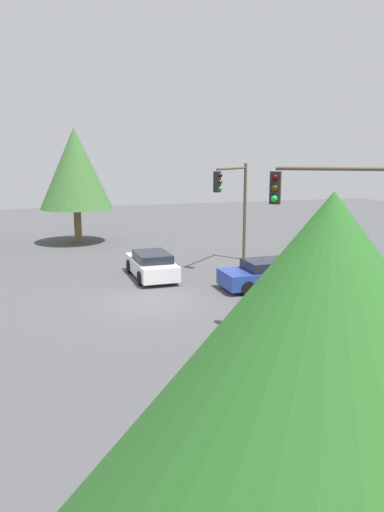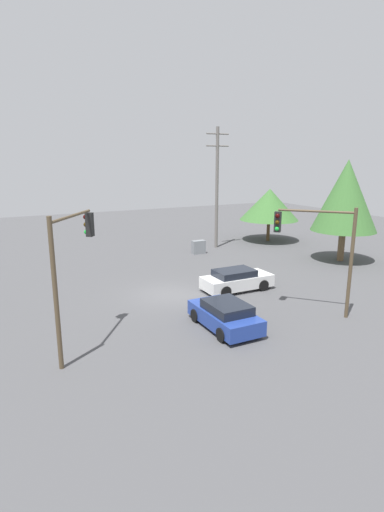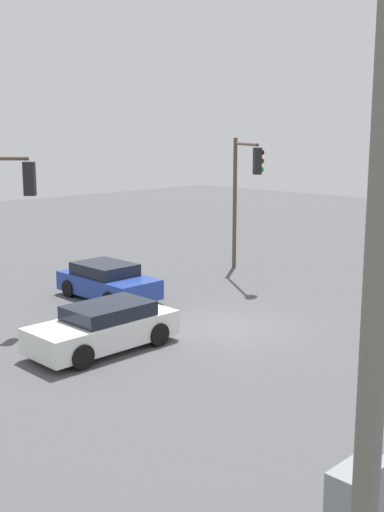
% 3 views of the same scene
% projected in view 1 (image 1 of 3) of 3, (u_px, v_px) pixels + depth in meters
% --- Properties ---
extents(ground_plane, '(80.00, 80.00, 0.00)m').
position_uv_depth(ground_plane, '(149.00, 302.00, 20.94)').
color(ground_plane, '#4C4C4F').
extents(sedan_blue, '(2.04, 4.06, 1.33)m').
position_uv_depth(sedan_blue, '(266.00, 274.00, 22.98)').
color(sedan_blue, '#233D93').
rests_on(sedan_blue, ground_plane).
extents(sedan_white, '(4.35, 1.93, 1.32)m').
position_uv_depth(sedan_white, '(152.00, 265.00, 24.95)').
color(sedan_white, silver).
rests_on(sedan_white, ground_plane).
extents(traffic_signal_main, '(2.83, 3.00, 5.59)m').
position_uv_depth(traffic_signal_main, '(234.00, 196.00, 27.26)').
color(traffic_signal_main, brown).
rests_on(traffic_signal_main, ground_plane).
extents(traffic_signal_cross, '(2.35, 3.26, 5.90)m').
position_uv_depth(traffic_signal_cross, '(340.00, 220.00, 15.76)').
color(traffic_signal_cross, brown).
rests_on(traffic_signal_cross, ground_plane).
extents(tree_corner, '(4.95, 4.95, 7.85)m').
position_uv_depth(tree_corner, '(75.00, 169.00, 33.95)').
color(tree_corner, brown).
rests_on(tree_corner, ground_plane).
extents(tree_far, '(5.82, 5.82, 5.85)m').
position_uv_depth(tree_far, '(320.00, 441.00, 3.80)').
color(tree_far, '#4C3823').
rests_on(tree_far, ground_plane).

